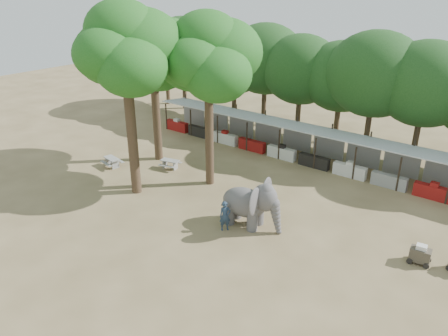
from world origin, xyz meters
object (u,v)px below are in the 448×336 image
Objects in this scene: yard_tree_left at (153,51)px; yard_tree_center at (125,49)px; picnic_table_near at (112,161)px; cart_front at (420,254)px; handler at (225,216)px; yard_tree_back at (208,57)px; picnic_table_far at (170,163)px; elephant at (251,203)px.

yard_tree_left is 0.92× the size of yard_tree_center.
picnic_table_near is 21.77m from cart_front.
yard_tree_back is at bearing 88.05° from handler.
picnic_table_far is at bearing 42.96° from picnic_table_near.
picnic_table_near is (-12.17, 1.94, -0.41)m from handler.
elephant is at bearing 5.68° from yard_tree_center.
picnic_table_near is at bearing -113.06° from yard_tree_left.
picnic_table_near is (-4.48, 1.53, -8.75)m from yard_tree_center.
elephant is (5.58, -3.15, -7.12)m from yard_tree_back.
cart_front is at bearing 6.19° from elephant.
handler is (10.70, -5.41, -7.33)m from yard_tree_left.
handler is 9.54m from picnic_table_far.
cart_front is (9.54, 3.39, -0.36)m from handler.
yard_tree_center is 10.61× the size of cart_front.
picnic_table_far is 18.06m from cart_front.
yard_tree_center is 7.50× the size of picnic_table_far.
handler reaches higher than cart_front.
yard_tree_left is 0.97× the size of yard_tree_back.
yard_tree_center is at bearing 178.08° from elephant.
yard_tree_left is 9.71× the size of cart_front.
handler is 10.13m from cart_front.
yard_tree_center reaches higher than picnic_table_near.
yard_tree_center is at bearing -8.98° from picnic_table_near.
picnic_table_far is at bearing 154.21° from elephant.
yard_tree_back is at bearing -9.46° from yard_tree_left.
yard_tree_back is 10.02m from handler.
yard_tree_back is 10.01× the size of cart_front.
yard_tree_back is 16.38m from cart_front.
yard_tree_left is at bearing 152.69° from elephant.
yard_tree_center reaches higher than cart_front.
picnic_table_near is 1.42× the size of cart_front.
yard_tree_back is at bearing -12.66° from picnic_table_far.
yard_tree_back reaches higher than handler.
elephant is at bearing 6.32° from handler.
handler reaches higher than picnic_table_near.
yard_tree_back is at bearing 169.86° from cart_front.
elephant is 1.63m from handler.
yard_tree_left is 6.09m from yard_tree_back.
elephant reaches higher than handler.
elephant is at bearing -19.70° from yard_tree_left.
picnic_table_far is at bearing 104.16° from handler.
elephant is at bearing -172.25° from cart_front.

